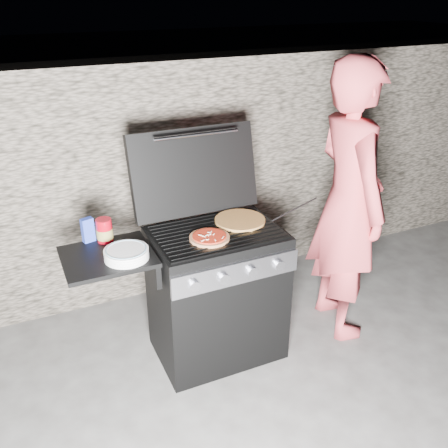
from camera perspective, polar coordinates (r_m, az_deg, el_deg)
name	(u,v)px	position (r m, az deg, el deg)	size (l,w,h in m)	color
ground	(217,349)	(3.55, -0.76, -14.08)	(50.00, 50.00, 0.00)	#3E3C39
stone_wall	(163,178)	(3.96, -7.00, 5.27)	(8.00, 0.35, 1.80)	gray
gas_grill	(181,303)	(3.20, -4.95, -8.96)	(1.34, 0.79, 0.91)	black
pizza_topped	(209,237)	(2.95, -1.68, -1.49)	(0.24, 0.24, 0.03)	#BA7B52
pizza_plain	(240,220)	(3.17, 1.83, 0.44)	(0.32, 0.32, 0.02)	gold
sauce_jar	(104,230)	(3.00, -13.51, -0.70)	(0.09, 0.09, 0.14)	#970511
blue_carton	(88,230)	(3.02, -15.29, -0.67)	(0.07, 0.04, 0.15)	#20349E
plate_stack	(126,254)	(2.81, -11.09, -3.36)	(0.25, 0.25, 0.06)	white
person	(348,203)	(3.43, 14.02, 2.35)	(0.70, 0.46, 1.91)	#D1444C
tongs	(295,210)	(3.27, 8.08, 1.59)	(0.01, 0.01, 0.39)	black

